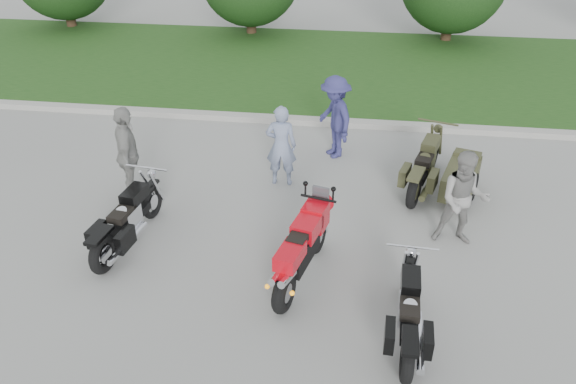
# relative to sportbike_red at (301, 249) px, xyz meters

# --- Properties ---
(ground) EXTENTS (80.00, 80.00, 0.00)m
(ground) POSITION_rel_sportbike_red_xyz_m (-0.37, -0.01, -0.61)
(ground) COLOR #A0A19B
(ground) RESTS_ON ground
(curb) EXTENTS (60.00, 0.30, 0.15)m
(curb) POSITION_rel_sportbike_red_xyz_m (-0.37, 5.99, -0.54)
(curb) COLOR #A6A39C
(curb) RESTS_ON ground
(grass_strip) EXTENTS (60.00, 8.00, 0.14)m
(grass_strip) POSITION_rel_sportbike_red_xyz_m (-0.37, 10.14, -0.54)
(grass_strip) COLOR #30581E
(grass_strip) RESTS_ON ground
(sportbike_red) EXTENTS (0.76, 2.17, 1.04)m
(sportbike_red) POSITION_rel_sportbike_red_xyz_m (0.00, 0.00, 0.00)
(sportbike_red) COLOR black
(sportbike_red) RESTS_ON ground
(cruiser_left) EXTENTS (0.53, 2.31, 0.89)m
(cruiser_left) POSITION_rel_sportbike_red_xyz_m (-3.06, 0.53, -0.16)
(cruiser_left) COLOR black
(cruiser_left) RESTS_ON ground
(cruiser_right) EXTENTS (0.38, 2.17, 0.83)m
(cruiser_right) POSITION_rel_sportbike_red_xyz_m (1.60, -1.07, -0.19)
(cruiser_right) COLOR black
(cruiser_right) RESTS_ON ground
(cruiser_sidecar) EXTENTS (1.58, 2.33, 0.92)m
(cruiser_sidecar) POSITION_rel_sportbike_red_xyz_m (2.50, 3.01, -0.18)
(cruiser_sidecar) COLOR black
(cruiser_sidecar) RESTS_ON ground
(person_stripe) EXTENTS (0.63, 0.42, 1.70)m
(person_stripe) POSITION_rel_sportbike_red_xyz_m (-0.75, 3.00, 0.24)
(person_stripe) COLOR #808DAE
(person_stripe) RESTS_ON ground
(person_grey) EXTENTS (0.87, 0.70, 1.73)m
(person_grey) POSITION_rel_sportbike_red_xyz_m (2.57, 1.39, 0.25)
(person_grey) COLOR gray
(person_grey) RESTS_ON ground
(person_denim) EXTENTS (1.19, 1.37, 1.84)m
(person_denim) POSITION_rel_sportbike_red_xyz_m (0.23, 4.38, 0.31)
(person_denim) COLOR navy
(person_denim) RESTS_ON ground
(person_back) EXTENTS (0.83, 1.22, 1.92)m
(person_back) POSITION_rel_sportbike_red_xyz_m (-3.52, 2.01, 0.35)
(person_back) COLOR gray
(person_back) RESTS_ON ground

